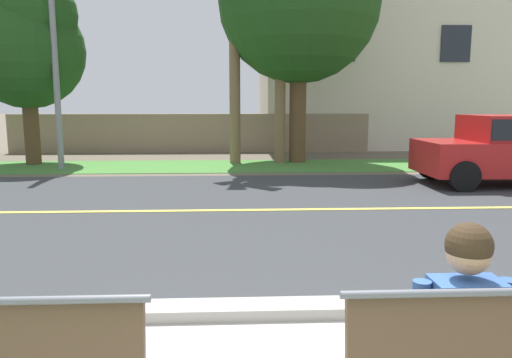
{
  "coord_description": "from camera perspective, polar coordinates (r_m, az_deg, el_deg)",
  "views": [
    {
      "loc": [
        -0.05,
        -1.63,
        1.82
      ],
      "look_at": [
        0.19,
        3.58,
        1.0
      ],
      "focal_mm": 34.4,
      "sensor_mm": 36.0,
      "label": 1
    }
  ],
  "objects": [
    {
      "name": "far_verge_grass",
      "position": [
        14.07,
        -2.41,
        1.52
      ],
      "size": [
        48.0,
        2.8,
        0.02
      ],
      "primitive_type": "cube",
      "color": "#478438",
      "rests_on": "ground_plane"
    },
    {
      "name": "road_centre_line",
      "position": [
        8.33,
        -2.23,
        -3.64
      ],
      "size": [
        48.0,
        0.14,
        0.01
      ],
      "primitive_type": "cube",
      "color": "#E0CC4C",
      "rests_on": "ground_plane"
    },
    {
      "name": "house_across_street",
      "position": [
        22.13,
        13.46,
        14.11
      ],
      "size": [
        10.18,
        6.91,
        7.73
      ],
      "color": "beige",
      "rests_on": "ground_plane"
    },
    {
      "name": "shade_tree_left",
      "position": [
        15.78,
        -24.96,
        14.2
      ],
      "size": [
        3.26,
        3.26,
        5.38
      ],
      "color": "brown",
      "rests_on": "ground_plane"
    },
    {
      "name": "seated_person_blue",
      "position": [
        2.82,
        22.06,
        -15.72
      ],
      "size": [
        0.52,
        0.68,
        1.25
      ],
      "color": "#333D56",
      "rests_on": "ground_plane"
    },
    {
      "name": "streetlamp",
      "position": [
        14.7,
        -22.32,
        16.77
      ],
      "size": [
        0.24,
        2.1,
        6.97
      ],
      "color": "gray",
      "rests_on": "ground_plane"
    },
    {
      "name": "curb_edge",
      "position": [
        4.35,
        -1.81,
        -14.99
      ],
      "size": [
        44.0,
        0.3,
        0.11
      ],
      "primitive_type": "cube",
      "color": "#ADA89E",
      "rests_on": "ground_plane"
    },
    {
      "name": "ground_plane",
      "position": [
        9.8,
        -2.3,
        -1.78
      ],
      "size": [
        140.0,
        140.0,
        0.0
      ],
      "primitive_type": "plane",
      "color": "#665B4C"
    },
    {
      "name": "street_asphalt",
      "position": [
        8.33,
        -2.23,
        -3.67
      ],
      "size": [
        52.0,
        8.0,
        0.01
      ],
      "primitive_type": "cube",
      "color": "#383A3D",
      "rests_on": "ground_plane"
    },
    {
      "name": "garden_wall",
      "position": [
        18.11,
        -7.58,
        5.3
      ],
      "size": [
        13.0,
        0.36,
        1.4
      ],
      "primitive_type": "cube",
      "color": "gray",
      "rests_on": "ground_plane"
    }
  ]
}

